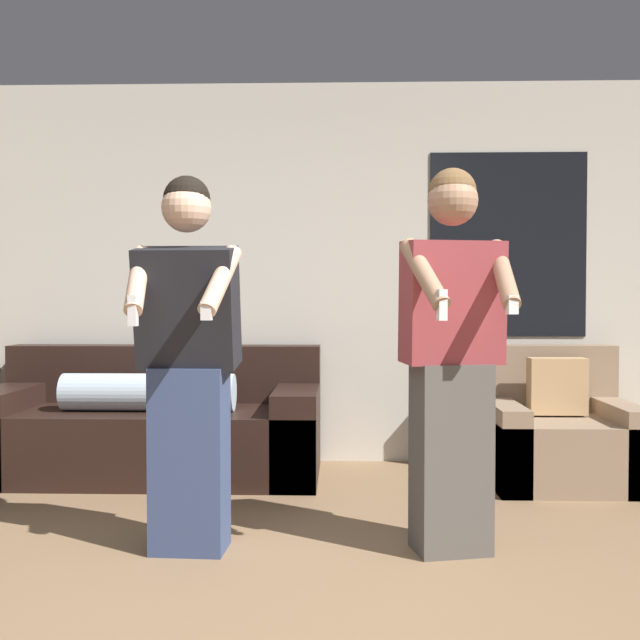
# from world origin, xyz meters

# --- Properties ---
(wall_back) EXTENTS (6.91, 0.07, 2.70)m
(wall_back) POSITION_xyz_m (0.02, 2.96, 1.35)
(wall_back) COLOR beige
(wall_back) RESTS_ON ground_plane
(couch) EXTENTS (2.17, 0.90, 0.84)m
(couch) POSITION_xyz_m (-1.08, 2.47, 0.31)
(couch) COLOR black
(couch) RESTS_ON ground_plane
(armchair) EXTENTS (0.90, 0.85, 0.86)m
(armchair) POSITION_xyz_m (1.53, 2.38, 0.29)
(armchair) COLOR #937A60
(armchair) RESTS_ON ground_plane
(person_left) EXTENTS (0.51, 0.50, 1.73)m
(person_left) POSITION_xyz_m (-0.55, 0.99, 0.88)
(person_left) COLOR #384770
(person_left) RESTS_ON ground_plane
(person_right) EXTENTS (0.51, 0.53, 1.77)m
(person_right) POSITION_xyz_m (0.66, 1.02, 0.90)
(person_right) COLOR #56514C
(person_right) RESTS_ON ground_plane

